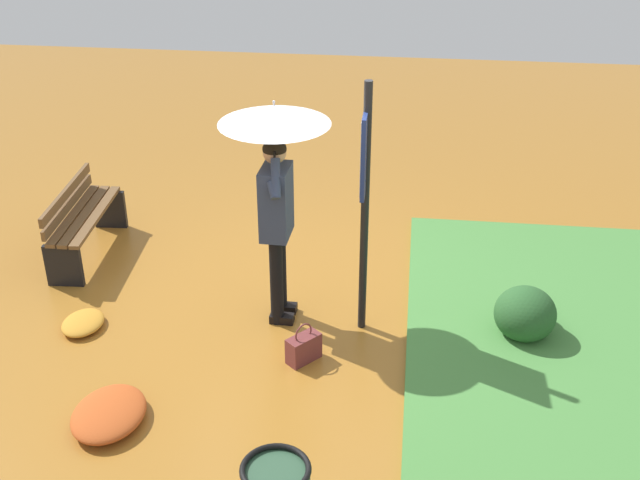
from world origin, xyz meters
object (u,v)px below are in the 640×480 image
person_with_umbrella (275,158)px  park_bench (82,220)px  info_sign_post (365,181)px  handbag (304,348)px

person_with_umbrella → park_bench: (0.86, 2.22, -1.15)m
person_with_umbrella → info_sign_post: (-0.15, -0.77, -0.11)m
person_with_umbrella → park_bench: bearing=68.8°
person_with_umbrella → handbag: (-0.72, -0.33, -1.42)m
info_sign_post → handbag: bearing=142.2°
person_with_umbrella → park_bench: size_ratio=1.45×
person_with_umbrella → handbag: size_ratio=5.53×
park_bench → handbag: bearing=-121.7°
person_with_umbrella → park_bench: person_with_umbrella is taller
info_sign_post → handbag: 1.50m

